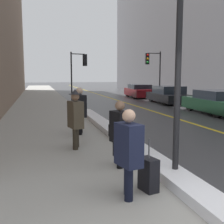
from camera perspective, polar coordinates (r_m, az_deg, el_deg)
The scene contains 16 objects.
ground_plane at distance 4.46m, azimuth 19.70°, elevation -20.05°, with size 160.00×160.00×0.00m, color #38383A.
sidewalk_slab at distance 18.34m, azimuth -13.79°, elevation 0.92°, with size 4.00×80.00×0.01m.
road_centre_stripe at distance 19.40m, azimuth 4.22°, elevation 1.45°, with size 0.16×80.00×0.00m.
snow_bank_curb at distance 9.30m, azimuth 0.98°, elevation -4.52°, with size 0.56×12.93×0.20m.
building_facade_right at distance 30.12m, azimuth 16.97°, elevation 18.70°, with size 6.00×36.00×16.11m.
lamp_post at distance 5.61m, azimuth 13.61°, elevation 18.76°, with size 0.28×0.28×5.31m.
traffic_light_near at distance 22.11m, azimuth -6.58°, elevation 9.28°, with size 1.30×0.46×3.80m.
traffic_light_far at distance 23.55m, azimuth 8.20°, elevation 9.44°, with size 1.31×0.33×3.97m.
pedestrian_trailing at distance 4.63m, azimuth 3.29°, elevation -7.63°, with size 0.39×0.72×1.49m.
pedestrian_in_glasses at distance 6.19m, azimuth 1.55°, elevation -3.80°, with size 0.39×0.71×1.48m.
pedestrian_in_fedora at distance 7.76m, azimuth -7.42°, elevation -0.91°, with size 0.41×0.57×1.66m.
pedestrian_nearside at distance 9.68m, azimuth -6.56°, elevation 0.71°, with size 0.42×0.58×1.62m.
parked_car_dark_green at distance 15.88m, azimuth 20.44°, elevation 1.83°, with size 1.99×4.49×1.25m.
parked_car_black at distance 20.94m, azimuth 11.34°, elevation 3.40°, with size 2.09×4.59×1.26m.
parked_car_maroon at distance 26.18m, azimuth 5.52°, elevation 4.25°, with size 2.16×4.83×1.20m.
rolling_suitcase at distance 5.07m, azimuth 7.43°, elevation -12.53°, with size 0.30×0.40×0.95m.
Camera 1 is at (-2.32, -3.23, 2.03)m, focal length 45.00 mm.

